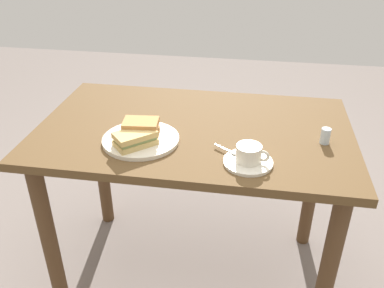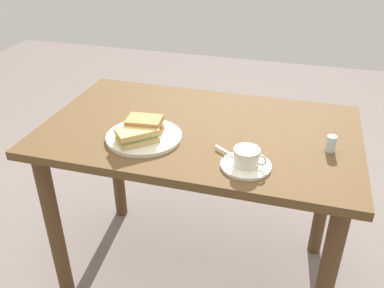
# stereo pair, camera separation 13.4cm
# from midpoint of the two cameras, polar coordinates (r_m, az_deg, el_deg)

# --- Properties ---
(ground_plane) EXTENTS (6.00, 6.00, 0.00)m
(ground_plane) POSITION_cam_midpoint_polar(r_m,az_deg,el_deg) (1.96, 2.91, -17.03)
(ground_plane) COLOR slate
(dining_table) EXTENTS (1.14, 0.69, 0.73)m
(dining_table) POSITION_cam_midpoint_polar(r_m,az_deg,el_deg) (1.57, 3.47, -1.63)
(dining_table) COLOR brown
(dining_table) RESTS_ON ground_plane
(sandwich_plate) EXTENTS (0.26, 0.26, 0.01)m
(sandwich_plate) POSITION_cam_midpoint_polar(r_m,az_deg,el_deg) (1.43, -3.99, 0.93)
(sandwich_plate) COLOR silver
(sandwich_plate) RESTS_ON dining_table
(sandwich_front) EXTENTS (0.13, 0.09, 0.06)m
(sandwich_front) POSITION_cam_midpoint_polar(r_m,az_deg,el_deg) (1.42, -3.89, 2.40)
(sandwich_front) COLOR #B38147
(sandwich_front) RESTS_ON sandwich_plate
(sandwich_back) EXTENTS (0.15, 0.15, 0.05)m
(sandwich_back) POSITION_cam_midpoint_polar(r_m,az_deg,el_deg) (1.38, -4.84, 1.11)
(sandwich_back) COLOR tan
(sandwich_back) RESTS_ON sandwich_plate
(coffee_saucer) EXTENTS (0.16, 0.16, 0.01)m
(coffee_saucer) POSITION_cam_midpoint_polar(r_m,az_deg,el_deg) (1.30, 10.39, -3.04)
(coffee_saucer) COLOR silver
(coffee_saucer) RESTS_ON dining_table
(coffee_cup) EXTENTS (0.10, 0.08, 0.05)m
(coffee_cup) POSITION_cam_midpoint_polar(r_m,az_deg,el_deg) (1.28, 10.59, -1.79)
(coffee_cup) COLOR silver
(coffee_cup) RESTS_ON coffee_saucer
(spoon) EXTENTS (0.09, 0.07, 0.01)m
(spoon) POSITION_cam_midpoint_polar(r_m,az_deg,el_deg) (1.33, 8.06, -1.40)
(spoon) COLOR silver
(spoon) RESTS_ON coffee_saucer
(salt_shaker) EXTENTS (0.03, 0.03, 0.06)m
(salt_shaker) POSITION_cam_midpoint_polar(r_m,az_deg,el_deg) (1.44, 21.20, -0.04)
(salt_shaker) COLOR silver
(salt_shaker) RESTS_ON dining_table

